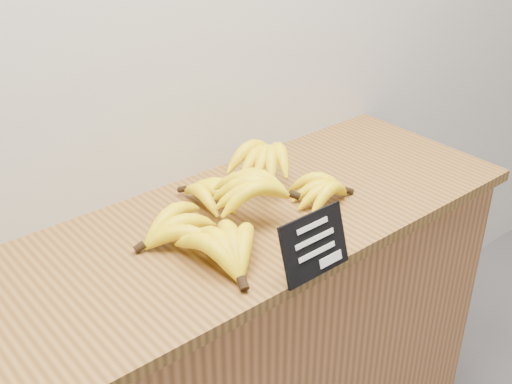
# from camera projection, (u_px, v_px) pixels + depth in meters

# --- Properties ---
(counter) EXTENTS (1.36, 0.50, 0.90)m
(counter) POSITION_uv_depth(u_px,v_px,m) (244.00, 367.00, 1.75)
(counter) COLOR #AC6B37
(counter) RESTS_ON ground
(counter_top) EXTENTS (1.41, 0.54, 0.03)m
(counter_top) POSITION_uv_depth(u_px,v_px,m) (243.00, 223.00, 1.52)
(counter_top) COLOR brown
(counter_top) RESTS_ON counter
(chalkboard_sign) EXTENTS (0.17, 0.04, 0.13)m
(chalkboard_sign) POSITION_uv_depth(u_px,v_px,m) (315.00, 245.00, 1.30)
(chalkboard_sign) COLOR black
(chalkboard_sign) RESTS_ON counter_top
(banana_pile) EXTENTS (0.56, 0.41, 0.12)m
(banana_pile) POSITION_uv_depth(u_px,v_px,m) (237.00, 205.00, 1.46)
(banana_pile) COLOR yellow
(banana_pile) RESTS_ON counter_top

